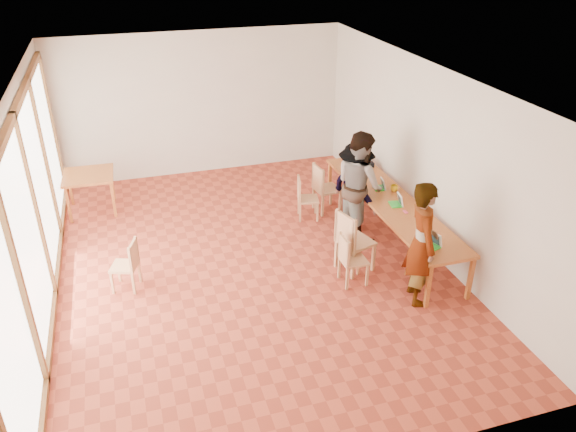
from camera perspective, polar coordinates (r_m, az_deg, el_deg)
ground at (r=9.12m, az=-4.01°, el=-4.86°), size 8.00×8.00×0.00m
wall_back at (r=12.10m, az=-8.77°, el=11.16°), size 6.00×0.10×3.00m
wall_front at (r=5.16m, az=6.21°, el=-13.87°), size 6.00×0.10×3.00m
wall_right at (r=9.46m, az=13.73°, el=5.86°), size 0.10×8.00×3.00m
window_wall at (r=8.34m, az=-24.53°, el=1.00°), size 0.10×8.00×3.00m
ceiling at (r=7.90m, az=-4.74°, el=13.88°), size 6.00×8.00×0.04m
communal_table at (r=9.61m, az=10.37°, el=1.38°), size 0.80×4.00×0.75m
side_table at (r=11.08m, az=-19.61°, el=3.63°), size 0.90×0.90×0.75m
chair_near at (r=8.65m, az=6.37°, el=-2.03°), size 0.60×0.60×0.55m
chair_mid at (r=8.43m, az=6.18°, el=-3.96°), size 0.38×0.38×0.43m
chair_far at (r=10.25m, az=1.58°, el=2.26°), size 0.45×0.45×0.42m
chair_empty at (r=10.47m, az=3.53°, el=3.30°), size 0.49×0.49×0.50m
chair_spare at (r=8.60m, az=-15.85°, el=-4.34°), size 0.47×0.47×0.42m
person_near at (r=8.04m, az=13.43°, el=-2.72°), size 0.58×0.76×1.86m
person_mid at (r=9.58m, az=7.27°, el=3.15°), size 0.83×1.01×1.89m
person_far at (r=9.73m, az=6.82°, el=2.80°), size 0.89×1.20×1.65m
laptop_near at (r=8.35m, az=14.48°, el=-2.60°), size 0.28×0.29×0.21m
laptop_mid at (r=9.42m, az=11.07°, el=1.41°), size 0.23×0.26×0.19m
laptop_far at (r=9.95m, az=9.40°, el=3.04°), size 0.23×0.25×0.19m
yellow_mug at (r=9.90m, az=10.74°, el=2.80°), size 0.17×0.17×0.11m
green_bottle at (r=10.48m, az=5.92°, el=5.12°), size 0.07×0.07×0.28m
clear_glass at (r=9.28m, az=13.55°, el=0.65°), size 0.07×0.07×0.09m
condiment_cup at (r=10.66m, az=6.60°, el=4.85°), size 0.08×0.08×0.06m
pink_phone at (r=9.23m, az=11.84°, el=0.42°), size 0.05×0.10×0.01m
black_pouch at (r=10.88m, az=8.11°, el=5.32°), size 0.16×0.26×0.09m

